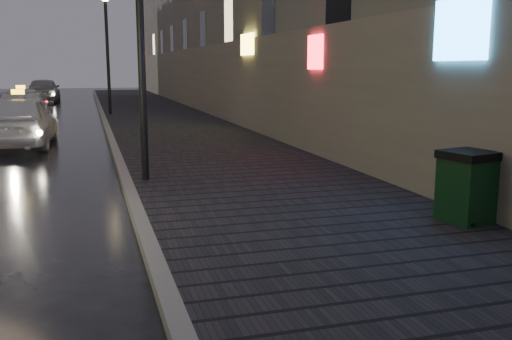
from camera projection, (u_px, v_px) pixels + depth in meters
The scene contains 7 objects.
sidewalk at pixel (158, 116), 25.57m from camera, with size 4.60×58.00×0.15m, color black.
curb at pixel (103, 117), 24.90m from camera, with size 0.20×58.00×0.15m, color slate.
lamp_far at pixel (107, 39), 25.34m from camera, with size 0.36×0.36×5.28m.
trash_bin at pixel (467, 186), 7.81m from camera, with size 0.77×0.77×0.98m.
taxi_near at pixel (20, 121), 16.25m from camera, with size 1.76×4.38×1.49m, color silver.
taxi_mid at pixel (22, 106), 23.13m from camera, with size 1.94×4.78×1.39m, color silver.
car_far at pixel (44, 90), 36.34m from camera, with size 1.86×4.61×1.57m, color gray.
Camera 1 is at (0.85, -4.79, 2.26)m, focal length 40.00 mm.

